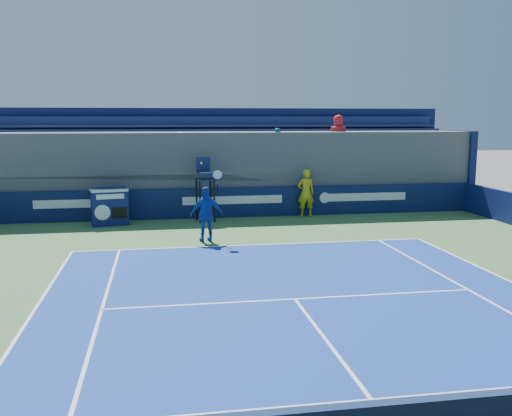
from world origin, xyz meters
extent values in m
imported|color=gold|center=(2.94, 16.78, 0.97)|extent=(0.71, 0.47, 1.91)
cube|color=white|center=(0.00, 11.88, 0.02)|extent=(10.97, 0.07, 0.00)
cube|color=white|center=(0.00, 6.40, 0.02)|extent=(8.23, 0.07, 0.00)
cube|color=white|center=(0.00, 0.00, 0.98)|extent=(11.57, 0.03, 0.08)
cube|color=#0B1641|center=(0.00, 17.10, 0.60)|extent=(20.40, 0.20, 1.20)
cube|color=white|center=(-6.00, 17.00, 0.72)|extent=(3.20, 0.01, 0.32)
cube|color=white|center=(0.00, 17.00, 0.72)|extent=(4.00, 0.01, 0.32)
cube|color=white|center=(5.50, 17.00, 0.72)|extent=(3.60, 0.01, 0.32)
cylinder|color=white|center=(3.80, 16.99, 0.72)|extent=(0.44, 0.01, 0.44)
cube|color=#101853|center=(-4.72, 16.18, 0.70)|extent=(1.41, 0.94, 1.40)
cube|color=silver|center=(-4.72, 16.18, 1.33)|extent=(1.44, 0.97, 0.10)
cylinder|color=white|center=(-4.94, 15.77, 0.55)|extent=(0.55, 0.13, 0.56)
cube|color=black|center=(-4.36, 15.89, 0.50)|extent=(0.54, 0.13, 0.40)
cube|color=white|center=(-4.65, 15.83, 1.12)|extent=(0.98, 0.21, 0.18)
cylinder|color=black|center=(-1.38, 16.01, 0.80)|extent=(0.08, 0.08, 1.60)
cylinder|color=black|center=(-0.83, 16.10, 0.80)|extent=(0.08, 0.08, 1.60)
cylinder|color=black|center=(-1.47, 16.57, 0.80)|extent=(0.08, 0.08, 1.60)
cylinder|color=black|center=(-0.92, 16.66, 0.80)|extent=(0.08, 0.08, 1.60)
cube|color=#0E194A|center=(-1.15, 16.34, 1.63)|extent=(0.80, 0.80, 0.06)
cube|color=#141F4C|center=(-1.13, 16.24, 1.88)|extent=(0.62, 0.53, 0.08)
cube|color=#131A49|center=(-1.19, 16.59, 2.18)|extent=(0.55, 0.15, 0.60)
imported|color=#133D9C|center=(-1.41, 12.65, 0.90)|extent=(1.09, 0.57, 1.78)
cylinder|color=black|center=(-1.06, 12.61, 1.70)|extent=(0.04, 0.16, 0.39)
torus|color=silver|center=(-1.06, 12.54, 2.18)|extent=(0.30, 0.13, 0.29)
cylinder|color=silver|center=(-1.06, 12.54, 2.18)|extent=(0.25, 0.09, 0.24)
sphere|color=yellow|center=(-1.56, 12.54, 2.55)|extent=(0.07, 0.07, 0.07)
cube|color=#535358|center=(0.00, 19.00, 1.69)|extent=(20.40, 3.60, 3.38)
cube|color=#535358|center=(0.00, 17.65, 1.48)|extent=(20.40, 0.90, 0.55)
cube|color=navy|center=(0.00, 17.55, 1.95)|extent=(20.00, 0.45, 0.08)
cube|color=navy|center=(0.00, 17.80, 2.15)|extent=(20.00, 0.06, 0.45)
cube|color=#535358|center=(0.00, 18.55, 2.02)|extent=(20.40, 0.90, 0.55)
cube|color=navy|center=(0.00, 18.45, 2.50)|extent=(20.00, 0.45, 0.08)
cube|color=navy|center=(0.00, 18.70, 2.70)|extent=(20.00, 0.06, 0.45)
cube|color=#535358|center=(0.00, 19.45, 2.58)|extent=(20.40, 0.90, 0.55)
cube|color=navy|center=(0.00, 19.35, 3.05)|extent=(20.00, 0.45, 0.08)
cube|color=navy|center=(0.00, 19.60, 3.25)|extent=(20.00, 0.06, 0.45)
cube|color=#535358|center=(0.00, 20.35, 3.13)|extent=(20.40, 0.90, 0.55)
cube|color=navy|center=(0.00, 20.25, 3.60)|extent=(20.00, 0.45, 0.08)
cube|color=navy|center=(0.00, 20.50, 3.80)|extent=(20.00, 0.06, 0.45)
cube|color=#0C1647|center=(0.00, 20.95, 2.20)|extent=(20.80, 0.30, 4.40)
cube|color=#0C1647|center=(10.35, 19.00, 1.70)|extent=(0.30, 3.90, 3.40)
imported|color=gold|center=(-6.57, 17.60, 2.54)|extent=(0.78, 0.63, 1.54)
imported|color=silver|center=(-2.02, 17.60, 2.58)|extent=(1.13, 0.76, 1.63)
imported|color=teal|center=(1.95, 17.60, 2.66)|extent=(1.09, 0.57, 1.79)
imported|color=red|center=(4.79, 18.50, 3.21)|extent=(0.92, 0.65, 1.77)
imported|color=black|center=(6.90, 17.60, 2.56)|extent=(0.65, 0.50, 1.58)
camera|label=1|loc=(-2.86, -5.32, 3.94)|focal=40.00mm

